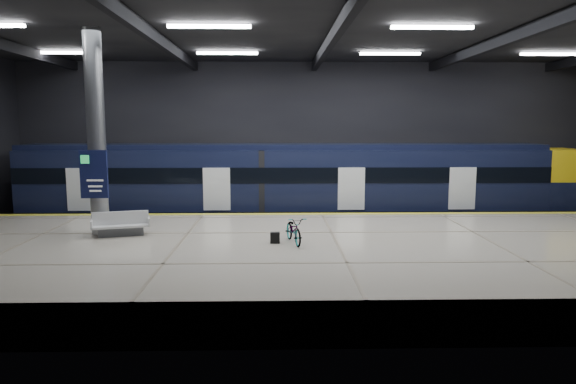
{
  "coord_description": "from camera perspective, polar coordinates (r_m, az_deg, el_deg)",
  "views": [
    {
      "loc": [
        -1.92,
        -18.56,
        4.83
      ],
      "look_at": [
        -1.46,
        1.5,
        2.2
      ],
      "focal_mm": 32.0,
      "sensor_mm": 36.0,
      "label": 1
    }
  ],
  "objects": [
    {
      "name": "ground",
      "position": [
        19.27,
        4.49,
        -7.07
      ],
      "size": [
        30.0,
        30.0,
        0.0
      ],
      "primitive_type": "plane",
      "color": "black",
      "rests_on": "ground"
    },
    {
      "name": "room_shell",
      "position": [
        18.68,
        4.66,
        10.17
      ],
      "size": [
        30.1,
        16.1,
        8.05
      ],
      "color": "black",
      "rests_on": "ground"
    },
    {
      "name": "platform",
      "position": [
        16.73,
        5.37,
        -7.39
      ],
      "size": [
        30.0,
        11.0,
        1.1
      ],
      "primitive_type": "cube",
      "color": "#B6AE9A",
      "rests_on": "ground"
    },
    {
      "name": "safety_strip",
      "position": [
        21.72,
        3.79,
        -2.42
      ],
      "size": [
        30.0,
        0.4,
        0.01
      ],
      "primitive_type": "cube",
      "color": "gold",
      "rests_on": "platform"
    },
    {
      "name": "rails",
      "position": [
        24.6,
        3.2,
        -3.68
      ],
      "size": [
        30.0,
        1.52,
        0.16
      ],
      "color": "gray",
      "rests_on": "ground"
    },
    {
      "name": "train",
      "position": [
        24.31,
        3.76,
        0.91
      ],
      "size": [
        29.4,
        2.84,
        3.79
      ],
      "color": "black",
      "rests_on": "ground"
    },
    {
      "name": "bench",
      "position": [
        18.32,
        -18.07,
        -3.72
      ],
      "size": [
        2.02,
        1.24,
        0.83
      ],
      "rotation": [
        0.0,
        0.0,
        0.26
      ],
      "color": "#595B60",
      "rests_on": "platform"
    },
    {
      "name": "bicycle",
      "position": [
        16.29,
        0.66,
        -4.21
      ],
      "size": [
        0.92,
        1.73,
        0.86
      ],
      "primitive_type": "imported",
      "rotation": [
        0.0,
        0.0,
        0.22
      ],
      "color": "#99999E",
      "rests_on": "platform"
    },
    {
      "name": "pannier_bag",
      "position": [
        16.34,
        -1.46,
        -5.1
      ],
      "size": [
        0.3,
        0.18,
        0.35
      ],
      "primitive_type": "cube",
      "rotation": [
        0.0,
        0.0,
        0.0
      ],
      "color": "black",
      "rests_on": "platform"
    },
    {
      "name": "info_column",
      "position": [
        18.56,
        -20.54,
        5.86
      ],
      "size": [
        0.9,
        0.78,
        6.9
      ],
      "color": "#9EA0A5",
      "rests_on": "platform"
    }
  ]
}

